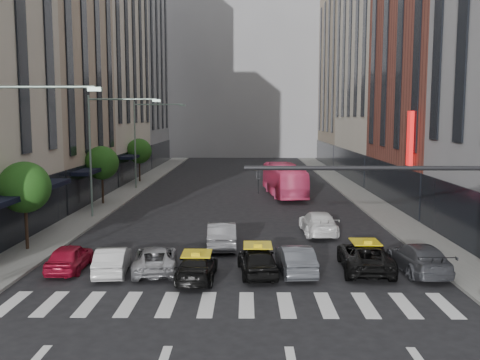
{
  "coord_description": "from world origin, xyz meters",
  "views": [
    {
      "loc": [
        0.59,
        -19.39,
        7.55
      ],
      "look_at": [
        0.22,
        10.7,
        4.0
      ],
      "focal_mm": 40.0,
      "sensor_mm": 36.0,
      "label": 1
    }
  ],
  "objects_px": {
    "streetlamp_far": "(144,133)",
    "bus": "(284,180)",
    "taxi_left": "(197,267)",
    "streetlamp_mid": "(103,139)",
    "taxi_center": "(258,260)",
    "car_white_front": "(113,260)",
    "car_red": "(70,257)",
    "streetlamp_near": "(6,155)"
  },
  "relations": [
    {
      "from": "streetlamp_mid",
      "to": "bus",
      "type": "relative_size",
      "value": 0.82
    },
    {
      "from": "streetlamp_near",
      "to": "taxi_center",
      "type": "relative_size",
      "value": 2.14
    },
    {
      "from": "streetlamp_mid",
      "to": "bus",
      "type": "bearing_deg",
      "value": 39.06
    },
    {
      "from": "streetlamp_far",
      "to": "taxi_left",
      "type": "relative_size",
      "value": 2.12
    },
    {
      "from": "taxi_left",
      "to": "taxi_center",
      "type": "bearing_deg",
      "value": -162.57
    },
    {
      "from": "streetlamp_near",
      "to": "streetlamp_far",
      "type": "xyz_separation_m",
      "value": [
        0.0,
        32.0,
        0.0
      ]
    },
    {
      "from": "streetlamp_far",
      "to": "bus",
      "type": "distance_m",
      "value": 15.55
    },
    {
      "from": "streetlamp_far",
      "to": "car_red",
      "type": "height_order",
      "value": "streetlamp_far"
    },
    {
      "from": "car_red",
      "to": "car_white_front",
      "type": "distance_m",
      "value": 2.31
    },
    {
      "from": "streetlamp_mid",
      "to": "car_white_front",
      "type": "bearing_deg",
      "value": -73.76
    },
    {
      "from": "streetlamp_far",
      "to": "taxi_center",
      "type": "bearing_deg",
      "value": -69.8
    },
    {
      "from": "car_red",
      "to": "taxi_center",
      "type": "relative_size",
      "value": 0.93
    },
    {
      "from": "taxi_left",
      "to": "streetlamp_far",
      "type": "bearing_deg",
      "value": -73.96
    },
    {
      "from": "bus",
      "to": "taxi_left",
      "type": "bearing_deg",
      "value": 71.18
    },
    {
      "from": "taxi_center",
      "to": "streetlamp_far",
      "type": "bearing_deg",
      "value": -75.74
    },
    {
      "from": "car_red",
      "to": "bus",
      "type": "relative_size",
      "value": 0.36
    },
    {
      "from": "taxi_center",
      "to": "car_white_front",
      "type": "bearing_deg",
      "value": -6.72
    },
    {
      "from": "streetlamp_near",
      "to": "streetlamp_far",
      "type": "height_order",
      "value": "same"
    },
    {
      "from": "car_white_front",
      "to": "taxi_center",
      "type": "relative_size",
      "value": 0.96
    },
    {
      "from": "taxi_left",
      "to": "bus",
      "type": "xyz_separation_m",
      "value": [
        5.92,
        26.77,
        0.91
      ]
    },
    {
      "from": "bus",
      "to": "car_white_front",
      "type": "bearing_deg",
      "value": 62.32
    },
    {
      "from": "streetlamp_mid",
      "to": "taxi_center",
      "type": "bearing_deg",
      "value": -52.15
    },
    {
      "from": "taxi_left",
      "to": "bus",
      "type": "bearing_deg",
      "value": -101.37
    },
    {
      "from": "streetlamp_far",
      "to": "taxi_center",
      "type": "distance_m",
      "value": 32.78
    },
    {
      "from": "streetlamp_mid",
      "to": "taxi_left",
      "type": "xyz_separation_m",
      "value": [
        8.33,
        -15.21,
        -5.29
      ]
    },
    {
      "from": "taxi_center",
      "to": "taxi_left",
      "type": "bearing_deg",
      "value": 10.39
    },
    {
      "from": "taxi_left",
      "to": "car_white_front",
      "type": "bearing_deg",
      "value": -11.46
    },
    {
      "from": "streetlamp_near",
      "to": "streetlamp_mid",
      "type": "bearing_deg",
      "value": 90.0
    },
    {
      "from": "car_white_front",
      "to": "bus",
      "type": "bearing_deg",
      "value": -117.59
    },
    {
      "from": "streetlamp_mid",
      "to": "taxi_center",
      "type": "height_order",
      "value": "streetlamp_mid"
    },
    {
      "from": "streetlamp_mid",
      "to": "streetlamp_far",
      "type": "bearing_deg",
      "value": 90.0
    },
    {
      "from": "taxi_left",
      "to": "bus",
      "type": "relative_size",
      "value": 0.39
    },
    {
      "from": "taxi_left",
      "to": "bus",
      "type": "distance_m",
      "value": 27.43
    },
    {
      "from": "car_red",
      "to": "taxi_center",
      "type": "bearing_deg",
      "value": 175.32
    },
    {
      "from": "car_red",
      "to": "bus",
      "type": "height_order",
      "value": "bus"
    },
    {
      "from": "car_white_front",
      "to": "taxi_center",
      "type": "bearing_deg",
      "value": 172.95
    },
    {
      "from": "taxi_center",
      "to": "bus",
      "type": "height_order",
      "value": "bus"
    },
    {
      "from": "car_red",
      "to": "taxi_left",
      "type": "height_order",
      "value": "car_red"
    },
    {
      "from": "car_white_front",
      "to": "taxi_center",
      "type": "height_order",
      "value": "taxi_center"
    },
    {
      "from": "streetlamp_mid",
      "to": "streetlamp_far",
      "type": "relative_size",
      "value": 1.0
    },
    {
      "from": "streetlamp_mid",
      "to": "taxi_center",
      "type": "relative_size",
      "value": 2.14
    },
    {
      "from": "car_white_front",
      "to": "taxi_left",
      "type": "relative_size",
      "value": 0.95
    }
  ]
}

